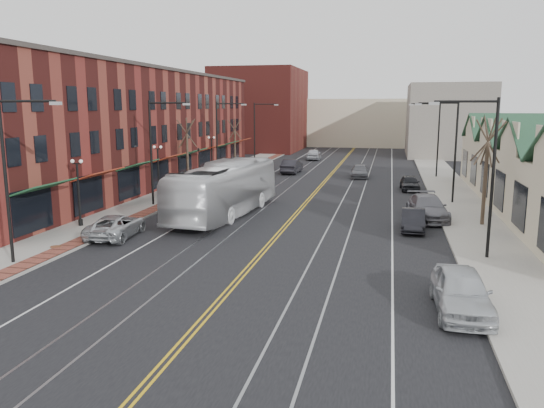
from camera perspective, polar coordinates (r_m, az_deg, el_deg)
The scene contains 32 objects.
ground at distance 24.03m, azimuth -3.77°, elevation -8.29°, with size 160.00×160.00×0.00m, color black.
sidewalk_left at distance 46.34m, azimuth -11.12°, elevation 0.80°, with size 4.00×120.00×0.15m, color gray.
sidewalk_right at distance 42.87m, azimuth 19.76°, elevation -0.40°, with size 4.00×120.00×0.15m, color gray.
building_left at distance 55.10m, azimuth -15.14°, elevation 7.84°, with size 10.00×50.00×11.00m, color maroon.
backdrop_left at distance 94.52m, azimuth -1.23°, elevation 10.08°, with size 14.00×18.00×14.00m, color maroon.
backdrop_mid at distance 107.06m, azimuth 9.18°, elevation 8.66°, with size 22.00×14.00×9.00m, color beige.
backdrop_right at distance 87.26m, azimuth 18.36°, elevation 8.53°, with size 12.00×16.00×11.00m, color slate.
streetlight_l_0 at distance 28.10m, azimuth -26.14°, elevation 3.90°, with size 3.33×0.25×8.00m.
streetlight_l_1 at distance 41.75m, azimuth -12.35°, elevation 6.56°, with size 3.33×0.25×8.00m.
streetlight_l_2 at distance 56.65m, azimuth -5.52°, elevation 7.73°, with size 3.33×0.25×8.00m.
streetlight_l_3 at distance 72.02m, azimuth -1.55°, elevation 8.36°, with size 3.33×0.25×8.00m.
streetlight_r_0 at distance 28.32m, azimuth 21.87°, elevation 4.27°, with size 3.33×0.25×8.00m.
streetlight_r_1 at distance 44.14m, azimuth 18.61°, elevation 6.45°, with size 3.33×0.25×8.00m.
streetlight_r_2 at distance 60.05m, azimuth 17.06°, elevation 7.48°, with size 3.33×0.25×8.00m.
lamppost_l_1 at distance 35.92m, azimuth -20.07°, elevation 1.01°, with size 0.84×0.28×4.27m.
lamppost_l_2 at distance 46.36m, azimuth -12.12°, elevation 3.43°, with size 0.84×0.28×4.27m.
lamppost_l_3 at distance 59.30m, azimuth -6.49°, elevation 5.10°, with size 0.84×0.28×4.27m.
tree_left_near at distance 51.61m, azimuth -9.10°, elevation 5.70°, with size 1.78×1.37×6.48m.
tree_left_far at distance 66.72m, azimuth -4.03°, elevation 6.66°, with size 1.66×1.28×6.02m.
tree_right_mid at distance 36.54m, azimuth 22.02°, elevation 3.49°, with size 1.90×1.46×6.93m.
manhole_mid at distance 31.38m, azimuth -22.24°, elevation -4.26°, with size 0.60×0.60×0.02m, color #592D19.
manhole_far at distance 35.47m, azimuth -17.68°, elevation -2.33°, with size 0.60×0.60×0.02m, color #592D19.
traffic_signal at distance 49.18m, azimuth -7.85°, elevation 4.13°, with size 0.18×0.15×3.80m.
transit_bus at distance 37.75m, azimuth -5.07°, elevation 1.58°, with size 3.19×13.64×3.80m, color silver.
parked_suv at distance 32.92m, azimuth -16.41°, elevation -2.28°, with size 2.29×4.96×1.38m, color #B0B5B8.
parked_car_a at distance 21.49m, azimuth 19.69°, elevation -8.84°, with size 1.99×4.94×1.68m, color #BABEC2.
parked_car_b at distance 34.48m, azimuth 14.95°, elevation -1.68°, with size 1.41×4.05×1.33m, color black.
parked_car_c at distance 38.02m, azimuth 16.37°, elevation -0.38°, with size 2.33×5.73×1.66m, color slate.
parked_car_d at distance 50.72m, azimuth 14.60°, elevation 2.20°, with size 1.65×4.10×1.40m, color black.
distant_car_left at distance 61.73m, azimuth 2.13°, elevation 4.07°, with size 1.71×4.90×1.61m, color black.
distant_car_right at distance 58.93m, azimuth 9.40°, elevation 3.49°, with size 1.87×4.60×1.34m, color slate.
distant_car_far at distance 77.51m, azimuth 4.54°, elevation 5.36°, with size 1.91×4.75×1.62m, color #B4B5BC.
Camera 1 is at (6.45, -21.81, 7.74)m, focal length 35.00 mm.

